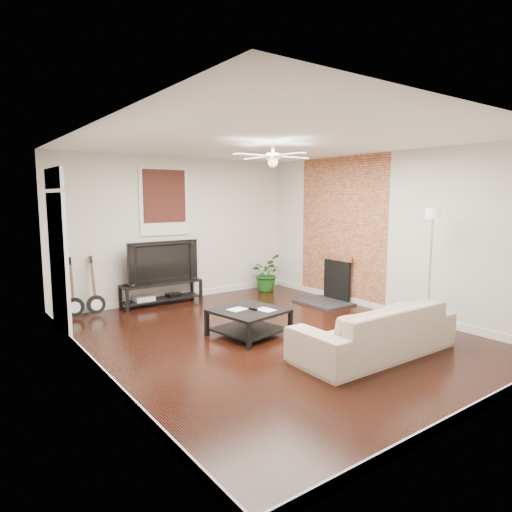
{
  "coord_description": "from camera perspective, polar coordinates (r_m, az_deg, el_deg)",
  "views": [
    {
      "loc": [
        -3.9,
        -4.96,
        2.04
      ],
      "look_at": [
        0.0,
        0.4,
        1.15
      ],
      "focal_mm": 31.08,
      "sensor_mm": 36.0,
      "label": 1
    }
  ],
  "objects": [
    {
      "name": "tv_stand",
      "position": [
        8.66,
        -12.02,
        -4.69
      ],
      "size": [
        1.54,
        0.41,
        0.43
      ],
      "primitive_type": "cube",
      "color": "black",
      "rests_on": "floor"
    },
    {
      "name": "fireplace",
      "position": [
        8.68,
        9.47,
        -2.95
      ],
      "size": [
        0.8,
        1.1,
        0.92
      ],
      "primitive_type": "cube",
      "color": "black",
      "rests_on": "floor"
    },
    {
      "name": "floor_lamp",
      "position": [
        7.03,
        21.5,
        -1.89
      ],
      "size": [
        0.31,
        0.31,
        1.88
      ],
      "primitive_type": null,
      "rotation": [
        0.0,
        0.0,
        -0.02
      ],
      "color": "silver",
      "rests_on": "floor"
    },
    {
      "name": "ceiling_fan",
      "position": [
        6.34,
        2.18,
        12.7
      ],
      "size": [
        1.24,
        1.24,
        0.32
      ],
      "primitive_type": null,
      "color": "white",
      "rests_on": "ceiling"
    },
    {
      "name": "window_back",
      "position": [
        8.71,
        -11.71,
        6.9
      ],
      "size": [
        1.0,
        0.06,
        1.3
      ],
      "primitive_type": "cube",
      "color": "#3C1410",
      "rests_on": "wall_back"
    },
    {
      "name": "room",
      "position": [
        6.35,
        2.13,
        1.85
      ],
      "size": [
        5.01,
        6.01,
        2.81
      ],
      "color": "black",
      "rests_on": "ground"
    },
    {
      "name": "guitar_left",
      "position": [
        8.07,
        -22.46,
        -3.82
      ],
      "size": [
        0.35,
        0.27,
        1.04
      ],
      "primitive_type": null,
      "rotation": [
        0.0,
        0.0,
        -0.14
      ],
      "color": "black",
      "rests_on": "floor"
    },
    {
      "name": "door_left",
      "position": [
        7.06,
        -24.01,
        0.55
      ],
      "size": [
        0.08,
        1.0,
        2.5
      ],
      "primitive_type": "cube",
      "color": "white",
      "rests_on": "wall_left"
    },
    {
      "name": "sofa",
      "position": [
        6.03,
        15.01,
        -9.05
      ],
      "size": [
        2.32,
        0.94,
        0.67
      ],
      "primitive_type": "imported",
      "rotation": [
        0.0,
        0.0,
        3.13
      ],
      "color": "tan",
      "rests_on": "floor"
    },
    {
      "name": "tv",
      "position": [
        8.57,
        -12.19,
        -0.67
      ],
      "size": [
        1.38,
        0.18,
        0.79
      ],
      "primitive_type": "imported",
      "color": "black",
      "rests_on": "tv_stand"
    },
    {
      "name": "guitar_right",
      "position": [
        8.12,
        -20.01,
        -3.62
      ],
      "size": [
        0.33,
        0.24,
        1.04
      ],
      "primitive_type": null,
      "rotation": [
        0.0,
        0.0,
        -0.03
      ],
      "color": "black",
      "rests_on": "floor"
    },
    {
      "name": "brick_accent",
      "position": [
        8.76,
        10.92,
        3.32
      ],
      "size": [
        0.02,
        2.2,
        2.8
      ],
      "primitive_type": "cube",
      "color": "#9B5632",
      "rests_on": "floor"
    },
    {
      "name": "coffee_table",
      "position": [
        6.62,
        -0.95,
        -8.54
      ],
      "size": [
        1.08,
        1.08,
        0.39
      ],
      "primitive_type": "cube",
      "rotation": [
        0.0,
        0.0,
        0.18
      ],
      "color": "black",
      "rests_on": "floor"
    },
    {
      "name": "potted_plant",
      "position": [
        9.65,
        1.21,
        -2.2
      ],
      "size": [
        0.92,
        0.93,
        0.78
      ],
      "primitive_type": "imported",
      "rotation": [
        0.0,
        0.0,
        0.84
      ],
      "color": "#1B5518",
      "rests_on": "floor"
    }
  ]
}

